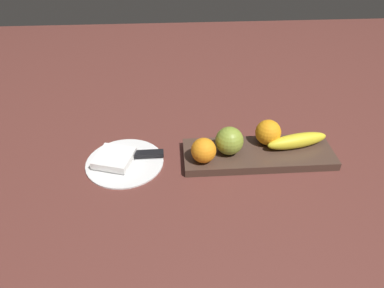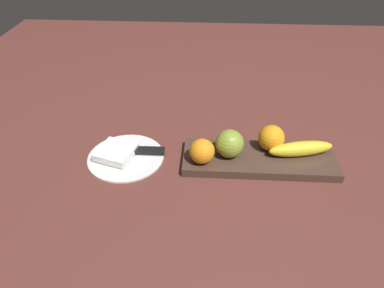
# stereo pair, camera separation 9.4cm
# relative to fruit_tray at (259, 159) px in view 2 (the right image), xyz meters

# --- Properties ---
(ground_plane) EXTENTS (2.40, 2.40, 0.00)m
(ground_plane) POSITION_rel_fruit_tray_xyz_m (0.00, 0.00, -0.01)
(ground_plane) COLOR brown
(fruit_tray) EXTENTS (0.41, 0.14, 0.02)m
(fruit_tray) POSITION_rel_fruit_tray_xyz_m (0.00, 0.00, 0.00)
(fruit_tray) COLOR #473228
(fruit_tray) RESTS_ON ground_plane
(apple) EXTENTS (0.08, 0.08, 0.08)m
(apple) POSITION_rel_fruit_tray_xyz_m (0.08, 0.01, 0.05)
(apple) COLOR olive
(apple) RESTS_ON fruit_tray
(banana) EXTENTS (0.18, 0.08, 0.04)m
(banana) POSITION_rel_fruit_tray_xyz_m (-0.11, -0.01, 0.03)
(banana) COLOR yellow
(banana) RESTS_ON fruit_tray
(orange_near_apple) EXTENTS (0.07, 0.07, 0.07)m
(orange_near_apple) POSITION_rel_fruit_tray_xyz_m (0.16, 0.03, 0.04)
(orange_near_apple) COLOR orange
(orange_near_apple) RESTS_ON fruit_tray
(orange_near_banana) EXTENTS (0.07, 0.07, 0.07)m
(orange_near_banana) POSITION_rel_fruit_tray_xyz_m (-0.03, -0.03, 0.05)
(orange_near_banana) COLOR orange
(orange_near_banana) RESTS_ON fruit_tray
(dinner_plate) EXTENTS (0.21, 0.21, 0.01)m
(dinner_plate) POSITION_rel_fruit_tray_xyz_m (0.37, 0.00, -0.01)
(dinner_plate) COLOR white
(dinner_plate) RESTS_ON ground_plane
(folded_napkin) EXTENTS (0.12, 0.12, 0.02)m
(folded_napkin) POSITION_rel_fruit_tray_xyz_m (0.40, 0.00, 0.01)
(folded_napkin) COLOR white
(folded_napkin) RESTS_ON dinner_plate
(knife) EXTENTS (0.18, 0.03, 0.01)m
(knife) POSITION_rel_fruit_tray_xyz_m (0.32, -0.01, 0.00)
(knife) COLOR silver
(knife) RESTS_ON dinner_plate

